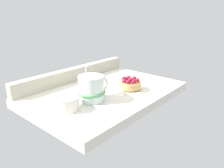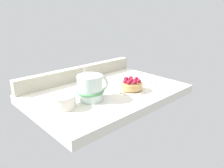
{
  "view_description": "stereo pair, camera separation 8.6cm",
  "coord_description": "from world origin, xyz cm",
  "px_view_note": "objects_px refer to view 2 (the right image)",
  "views": [
    {
      "loc": [
        -63.73,
        -58.45,
        32.65
      ],
      "look_at": [
        -2.4,
        -5.64,
        4.61
      ],
      "focal_mm": 35.12,
      "sensor_mm": 36.0,
      "label": 1
    },
    {
      "loc": [
        -57.81,
        -64.63,
        32.65
      ],
      "look_at": [
        -2.4,
        -5.64,
        4.61
      ],
      "focal_mm": 35.12,
      "sensor_mm": 36.0,
      "label": 2
    }
  ],
  "objects_px": {
    "dessert_plate": "(131,90)",
    "raspberry_tart": "(132,84)",
    "sugar_bowl": "(64,101)",
    "dessert_fork": "(154,82)",
    "coffee_mug": "(91,88)"
  },
  "relations": [
    {
      "from": "raspberry_tart",
      "to": "coffee_mug",
      "type": "distance_m",
      "value": 0.19
    },
    {
      "from": "raspberry_tart",
      "to": "sugar_bowl",
      "type": "bearing_deg",
      "value": 170.74
    },
    {
      "from": "coffee_mug",
      "to": "sugar_bowl",
      "type": "xyz_separation_m",
      "value": [
        -0.11,
        0.0,
        -0.02
      ]
    },
    {
      "from": "raspberry_tart",
      "to": "dessert_plate",
      "type": "bearing_deg",
      "value": -79.1
    },
    {
      "from": "coffee_mug",
      "to": "dessert_fork",
      "type": "height_order",
      "value": "coffee_mug"
    },
    {
      "from": "raspberry_tart",
      "to": "sugar_bowl",
      "type": "relative_size",
      "value": 1.06
    },
    {
      "from": "coffee_mug",
      "to": "dessert_fork",
      "type": "relative_size",
      "value": 0.79
    },
    {
      "from": "dessert_plate",
      "to": "dessert_fork",
      "type": "bearing_deg",
      "value": -0.96
    },
    {
      "from": "dessert_fork",
      "to": "raspberry_tart",
      "type": "bearing_deg",
      "value": 178.86
    },
    {
      "from": "dessert_plate",
      "to": "coffee_mug",
      "type": "bearing_deg",
      "value": 166.28
    },
    {
      "from": "dessert_plate",
      "to": "raspberry_tart",
      "type": "height_order",
      "value": "raspberry_tart"
    },
    {
      "from": "dessert_plate",
      "to": "sugar_bowl",
      "type": "xyz_separation_m",
      "value": [
        -0.29,
        0.05,
        0.02
      ]
    },
    {
      "from": "dessert_plate",
      "to": "coffee_mug",
      "type": "distance_m",
      "value": 0.19
    },
    {
      "from": "raspberry_tart",
      "to": "sugar_bowl",
      "type": "distance_m",
      "value": 0.3
    },
    {
      "from": "raspberry_tart",
      "to": "dessert_fork",
      "type": "height_order",
      "value": "raspberry_tart"
    }
  ]
}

